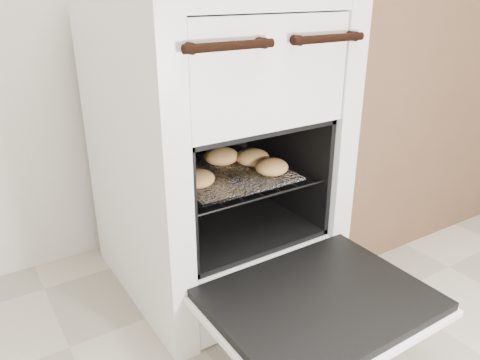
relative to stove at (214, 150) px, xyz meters
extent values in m
cube|color=white|center=(0.00, 0.01, 0.01)|extent=(0.65, 0.69, 1.00)
cylinder|color=black|center=(-0.15, -0.35, 0.38)|extent=(0.24, 0.02, 0.02)
cylinder|color=black|center=(0.15, -0.35, 0.38)|extent=(0.24, 0.02, 0.02)
cube|color=black|center=(0.00, -0.55, -0.26)|extent=(0.56, 0.43, 0.03)
cube|color=white|center=(0.00, -0.55, -0.28)|extent=(0.59, 0.46, 0.02)
cylinder|color=black|center=(-0.23, -0.07, -0.06)|extent=(0.01, 0.46, 0.01)
cylinder|color=black|center=(0.23, -0.07, -0.06)|extent=(0.01, 0.46, 0.01)
cylinder|color=black|center=(0.00, -0.29, -0.06)|extent=(0.47, 0.01, 0.01)
cylinder|color=black|center=(0.00, 0.15, -0.06)|extent=(0.47, 0.01, 0.01)
cylinder|color=black|center=(-0.20, -0.07, -0.06)|extent=(0.01, 0.43, 0.01)
cylinder|color=black|center=(-0.13, -0.07, -0.06)|extent=(0.01, 0.43, 0.01)
cylinder|color=black|center=(-0.07, -0.07, -0.06)|extent=(0.01, 0.43, 0.01)
cylinder|color=black|center=(0.00, -0.07, -0.06)|extent=(0.01, 0.43, 0.01)
cylinder|color=black|center=(0.07, -0.07, -0.06)|extent=(0.01, 0.43, 0.01)
cylinder|color=black|center=(0.13, -0.07, -0.06)|extent=(0.01, 0.43, 0.01)
cylinder|color=black|center=(0.20, -0.07, -0.06)|extent=(0.01, 0.43, 0.01)
cube|color=white|center=(0.00, -0.09, -0.06)|extent=(0.37, 0.33, 0.01)
ellipsoid|color=#DE9E59|center=(-0.14, -0.13, -0.03)|extent=(0.11, 0.11, 0.05)
ellipsoid|color=#DE9E59|center=(-0.13, 0.01, -0.03)|extent=(0.14, 0.14, 0.05)
ellipsoid|color=#DE9E59|center=(0.11, -0.18, -0.03)|extent=(0.14, 0.14, 0.05)
ellipsoid|color=#DE9E59|center=(0.11, -0.07, -0.03)|extent=(0.12, 0.12, 0.05)
ellipsoid|color=#DE9E59|center=(0.02, -0.01, -0.02)|extent=(0.17, 0.17, 0.06)
cube|color=brown|center=(0.84, 0.08, 0.00)|extent=(0.98, 0.66, 0.97)
camera|label=1|loc=(-0.73, -1.29, 0.51)|focal=35.00mm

